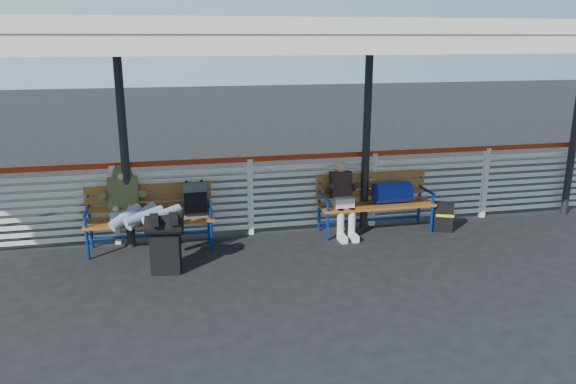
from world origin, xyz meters
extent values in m
plane|color=black|center=(0.00, 0.00, 0.00)|extent=(60.00, 60.00, 0.00)
cube|color=silver|center=(0.00, 1.90, 0.60)|extent=(12.00, 0.04, 1.04)
cube|color=#98260D|center=(0.00, 1.90, 1.20)|extent=(12.00, 0.06, 0.08)
cube|color=silver|center=(0.00, 0.90, 3.08)|extent=(12.60, 3.60, 0.16)
cube|color=silver|center=(0.00, -0.85, 2.95)|extent=(12.60, 0.06, 0.30)
cylinder|color=black|center=(-1.80, 1.75, 1.50)|extent=(0.12, 0.12, 3.00)
cylinder|color=black|center=(1.80, 1.75, 1.50)|extent=(0.12, 0.12, 3.00)
cylinder|color=black|center=(5.50, 1.75, 1.50)|extent=(0.12, 0.12, 3.00)
cube|color=black|center=(-1.31, 0.67, 0.26)|extent=(0.41, 0.28, 0.52)
cylinder|color=black|center=(-1.31, 0.67, 0.65)|extent=(0.50, 0.33, 0.26)
cube|color=#9C4F1E|center=(-1.51, 1.55, 0.45)|extent=(1.80, 0.50, 0.04)
cube|color=#9C4F1E|center=(-1.51, 1.81, 0.72)|extent=(1.80, 0.10, 0.40)
cylinder|color=#0D3198|center=(-2.36, 1.35, 0.23)|extent=(0.04, 0.04, 0.45)
cylinder|color=#0D3198|center=(-0.66, 1.35, 0.23)|extent=(0.04, 0.04, 0.45)
cylinder|color=#0D3198|center=(-2.36, 1.82, 0.45)|extent=(0.04, 0.04, 0.90)
cylinder|color=#0D3198|center=(-0.66, 1.82, 0.45)|extent=(0.04, 0.04, 0.90)
cube|color=#4F5156|center=(-0.86, 1.55, 0.71)|extent=(0.35, 0.22, 0.49)
cube|color=#9C4F1E|center=(1.93, 1.55, 0.45)|extent=(1.80, 0.50, 0.04)
cube|color=#9C4F1E|center=(1.93, 1.81, 0.72)|extent=(1.80, 0.10, 0.40)
cylinder|color=#0D3198|center=(1.08, 1.35, 0.23)|extent=(0.04, 0.04, 0.45)
cylinder|color=#0D3198|center=(2.78, 1.35, 0.23)|extent=(0.04, 0.04, 0.45)
cylinder|color=#0D3198|center=(1.08, 1.82, 0.45)|extent=(0.04, 0.04, 0.90)
cylinder|color=#0D3198|center=(2.78, 1.82, 0.45)|extent=(0.04, 0.04, 0.90)
cylinder|color=#0E0E80|center=(2.18, 1.55, 0.64)|extent=(0.57, 0.33, 0.33)
cube|color=#7E8CAA|center=(-1.86, 1.55, 0.54)|extent=(0.36, 0.26, 0.18)
cube|color=brown|center=(-1.86, 1.75, 0.80)|extent=(0.42, 0.38, 0.53)
sphere|color=brown|center=(-1.86, 1.85, 1.08)|extent=(0.28, 0.28, 0.28)
sphere|color=tan|center=(-1.86, 1.81, 1.07)|extent=(0.21, 0.21, 0.21)
cube|color=black|center=(-1.43, 0.61, 0.75)|extent=(0.11, 0.27, 0.10)
cube|color=black|center=(-1.19, 0.61, 0.75)|extent=(0.11, 0.27, 0.10)
cube|color=beige|center=(1.38, 1.55, 0.53)|extent=(0.30, 0.24, 0.16)
cube|color=black|center=(1.38, 1.69, 0.78)|extent=(0.32, 0.23, 0.42)
sphere|color=tan|center=(1.38, 1.71, 1.05)|extent=(0.19, 0.19, 0.19)
cylinder|color=beige|center=(1.29, 1.37, 0.24)|extent=(0.11, 0.11, 0.46)
cylinder|color=beige|center=(1.47, 1.37, 0.24)|extent=(0.11, 0.11, 0.46)
cube|color=silver|center=(1.29, 1.27, 0.05)|extent=(0.10, 0.24, 0.10)
cube|color=silver|center=(1.47, 1.27, 0.05)|extent=(0.10, 0.24, 0.10)
cube|color=black|center=(2.98, 1.40, 0.23)|extent=(0.38, 0.30, 0.46)
cube|color=yellow|center=(2.98, 1.30, 0.28)|extent=(0.26, 0.13, 0.04)
camera|label=1|loc=(-1.24, -6.32, 2.96)|focal=35.00mm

